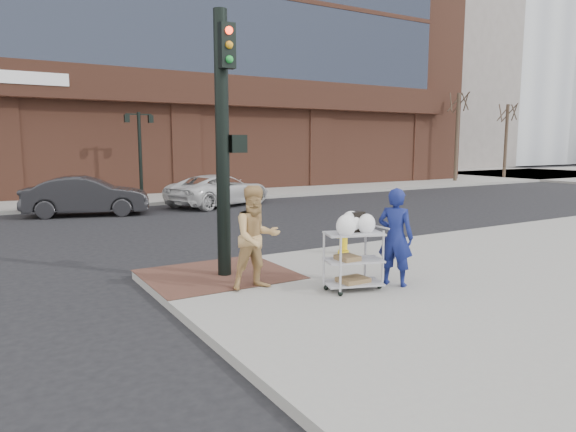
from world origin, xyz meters
TOP-DOWN VIEW (x-y plane):
  - ground at (0.00, 0.00)m, footprint 220.00×220.00m
  - sidewalk_far at (12.50, 32.00)m, footprint 65.00×36.00m
  - brick_curb_ramp at (-0.60, 0.90)m, footprint 2.80×2.40m
  - filler_block at (40.00, 38.00)m, footprint 14.00×20.00m
  - bare_tree_a at (24.00, 16.50)m, footprint 1.80×1.80m
  - bare_tree_b at (30.00, 17.00)m, footprint 1.80×1.80m
  - lamp_post at (2.00, 16.00)m, footprint 1.32×0.22m
  - traffic_signal_pole at (-0.48, 0.77)m, footprint 0.61×0.51m
  - woman_blue at (1.85, -1.46)m, footprint 0.69×0.77m
  - pedestrian_tan at (-0.40, -0.38)m, footprint 0.92×0.73m
  - sedan_dark at (-1.08, 12.22)m, footprint 4.76×2.77m
  - minivan_white at (4.51, 12.58)m, footprint 5.43×3.96m
  - utility_cart at (1.03, -1.30)m, footprint 1.12×0.84m
  - fire_hydrant at (2.70, 1.19)m, footprint 0.37×0.26m

SIDE VIEW (x-z plane):
  - ground at x=0.00m, z-range 0.00..0.00m
  - sidewalk_far at x=12.50m, z-range 0.00..0.15m
  - brick_curb_ramp at x=-0.60m, z-range 0.15..0.16m
  - fire_hydrant at x=2.70m, z-range 0.16..0.95m
  - minivan_white at x=4.51m, z-range 0.00..1.37m
  - sedan_dark at x=-1.08m, z-range 0.00..1.48m
  - utility_cart at x=1.03m, z-range 0.09..1.46m
  - woman_blue at x=1.85m, z-range 0.15..1.93m
  - pedestrian_tan at x=-0.40m, z-range 0.15..1.99m
  - lamp_post at x=2.00m, z-range 0.62..4.62m
  - traffic_signal_pole at x=-0.48m, z-range 0.33..5.33m
  - bare_tree_b at x=30.00m, z-range 2.44..9.14m
  - bare_tree_a at x=24.00m, z-range 2.67..9.87m
  - filler_block at x=40.00m, z-range 0.00..18.00m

